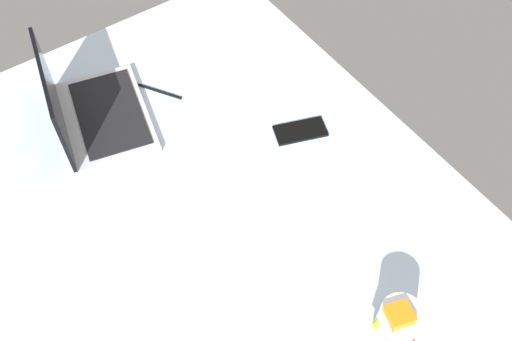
% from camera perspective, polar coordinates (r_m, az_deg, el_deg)
% --- Properties ---
extents(bed_mattress, '(1.80, 1.40, 0.18)m').
position_cam_1_polar(bed_mattress, '(1.46, -4.94, -11.85)').
color(bed_mattress, silver).
rests_on(bed_mattress, ground).
extents(laptop, '(0.37, 0.30, 0.23)m').
position_cam_1_polar(laptop, '(1.65, -15.73, 5.50)').
color(laptop, '#B7BABC').
rests_on(laptop, bed_mattress).
extents(snack_cup, '(0.10, 0.09, 0.13)m').
position_cam_1_polar(snack_cup, '(1.30, 13.55, -14.17)').
color(snack_cup, silver).
rests_on(snack_cup, bed_mattress).
extents(cell_phone, '(0.11, 0.15, 0.01)m').
position_cam_1_polar(cell_phone, '(1.60, 4.32, 3.86)').
color(cell_phone, black).
rests_on(cell_phone, bed_mattress).
extents(charger_cable, '(0.15, 0.10, 0.01)m').
position_cam_1_polar(charger_cable, '(1.72, -9.78, 7.72)').
color(charger_cable, black).
rests_on(charger_cable, bed_mattress).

